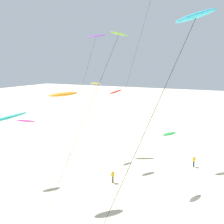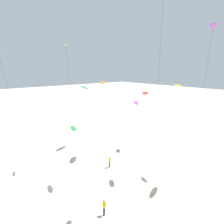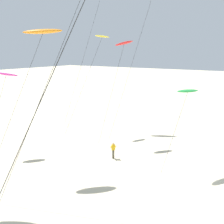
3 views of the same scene
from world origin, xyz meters
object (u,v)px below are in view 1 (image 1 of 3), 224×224
object	(u,v)px
kite_teal	(8,118)
kite_orange	(63,95)
kite_red	(116,92)
kite_cyan	(193,23)
kite_yellow	(95,85)
kite_green	(169,134)
kite_purple	(96,37)
kite_lime	(116,42)
kite_magenta	(26,121)
kite_flyer_nearest	(194,161)
kite_flyer_middle	(113,176)

from	to	relation	value
kite_teal	kite_orange	xyz separation A→B (m)	(6.50, -0.94, 1.33)
kite_red	kite_cyan	size ratio (longest dim) A/B	0.65
kite_red	kite_yellow	world-z (taller)	kite_yellow
kite_teal	kite_orange	bearing A→B (deg)	-8.20
kite_green	kite_purple	world-z (taller)	kite_purple
kite_lime	kite_cyan	bearing A→B (deg)	-134.39
kite_magenta	kite_red	bearing A→B (deg)	-40.09
kite_magenta	kite_lime	size ratio (longest dim) A/B	0.48
kite_red	kite_flyer_nearest	size ratio (longest dim) A/B	7.05
kite_red	kite_green	distance (m)	10.40
kite_cyan	kite_yellow	bearing A→B (deg)	39.91
kite_magenta	kite_purple	size ratio (longest dim) A/B	0.42
kite_orange	kite_red	bearing A→B (deg)	-6.71
kite_magenta	kite_teal	distance (m)	9.88
kite_yellow	kite_lime	size ratio (longest dim) A/B	0.69
kite_cyan	kite_orange	size ratio (longest dim) A/B	1.45
kite_yellow	kite_flyer_middle	bearing A→B (deg)	-137.61
kite_red	kite_cyan	world-z (taller)	kite_cyan
kite_orange	kite_green	bearing A→B (deg)	-56.26
kite_lime	kite_flyer_middle	size ratio (longest dim) A/B	10.81
kite_magenta	kite_green	world-z (taller)	kite_magenta
kite_purple	kite_cyan	distance (m)	30.64
kite_yellow	kite_cyan	distance (m)	27.05
kite_green	kite_flyer_nearest	xyz separation A→B (m)	(8.63, -2.09, -6.29)
kite_green	kite_teal	distance (m)	17.48
kite_green	kite_flyer_middle	bearing A→B (deg)	99.33
kite_magenta	kite_lime	xyz separation A→B (m)	(-1.61, -13.15, 8.97)
kite_green	kite_flyer_nearest	size ratio (longest dim) A/B	4.42
kite_flyer_middle	kite_magenta	bearing A→B (deg)	114.22
kite_red	kite_lime	bearing A→B (deg)	-155.12
kite_green	kite_flyer_nearest	distance (m)	10.88
kite_purple	kite_flyer_middle	size ratio (longest dim) A/B	12.19
kite_red	kite_flyer_nearest	distance (m)	15.70
kite_green	kite_cyan	xyz separation A→B (m)	(-14.50, -3.86, 9.93)
kite_teal	kite_cyan	distance (m)	16.18
kite_magenta	kite_purple	xyz separation A→B (m)	(15.08, -1.72, 11.54)
kite_yellow	kite_flyer_middle	size ratio (longest dim) A/B	7.45
kite_flyer_middle	kite_cyan	bearing A→B (deg)	-141.47
kite_purple	kite_lime	bearing A→B (deg)	-145.58
kite_yellow	kite_cyan	size ratio (longest dim) A/B	0.69
kite_green	kite_orange	distance (m)	12.96
kite_magenta	kite_yellow	bearing A→B (deg)	-17.26
kite_magenta	kite_purple	distance (m)	19.06
kite_cyan	kite_flyer_nearest	world-z (taller)	kite_cyan
kite_green	kite_red	bearing A→B (deg)	65.93
kite_purple	kite_lime	world-z (taller)	kite_purple
kite_red	kite_yellow	distance (m)	4.92
kite_purple	kite_teal	world-z (taller)	kite_purple
kite_lime	kite_flyer_nearest	distance (m)	23.40
kite_magenta	kite_purple	bearing A→B (deg)	-6.51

